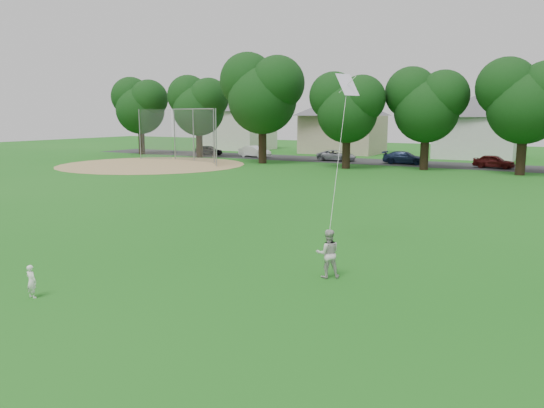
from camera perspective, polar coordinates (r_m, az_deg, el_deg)
The scene contains 10 objects.
ground at distance 15.48m, azimuth -11.93°, elevation -8.73°, with size 160.00×160.00×0.00m, color #176116.
street at distance 54.01m, azimuth 19.31°, elevation 3.93°, with size 90.00×7.00×0.01m, color #2D2D30.
dirt_infield at distance 53.14m, azimuth -12.75°, elevation 4.15°, with size 18.00×18.00×0.02m, color #9E7F51.
toddler at distance 15.54m, azimuth -24.47°, elevation -7.59°, with size 0.33×0.22×0.90m, color white.
older_boy at distance 15.90m, azimuth 6.04°, elevation -5.32°, with size 0.71×0.56×1.47m, color beige.
kite at distance 17.10m, azimuth 7.16°, elevation 4.92°, with size 0.83×2.16×5.86m.
baseball_backstop at distance 55.99m, azimuth -8.92°, elevation 7.30°, with size 12.06×4.38×5.41m.
tree_row at distance 47.70m, azimuth 18.21°, elevation 11.05°, with size 81.54×9.43×11.25m.
parked_cars at distance 52.30m, azimuth 24.28°, elevation 4.12°, with size 70.65×2.50×1.29m.
house_row at distance 63.54m, azimuth 21.95°, elevation 8.78°, with size 77.41×14.11×9.72m.
Camera 1 is at (9.92, -10.87, 4.80)m, focal length 35.00 mm.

